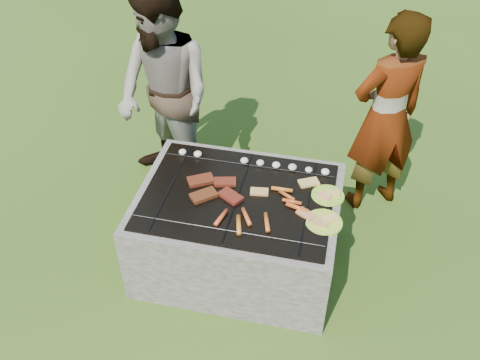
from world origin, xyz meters
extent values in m
plane|color=#264711|center=(0.00, 0.00, 0.00)|extent=(60.00, 60.00, 0.00)
cube|color=gray|center=(0.00, 0.41, 0.30)|extent=(1.30, 0.18, 0.60)
cube|color=gray|center=(0.00, -0.41, 0.30)|extent=(1.30, 0.18, 0.60)
cube|color=#AAA197|center=(-0.56, 0.00, 0.30)|extent=(0.18, 0.64, 0.60)
cube|color=gray|center=(0.56, 0.00, 0.30)|extent=(0.18, 0.64, 0.60)
cube|color=black|center=(0.00, 0.00, 0.24)|extent=(0.94, 0.64, 0.48)
sphere|color=#FF5914|center=(0.00, 0.00, 0.46)|extent=(0.10, 0.10, 0.10)
cube|color=black|center=(0.00, 0.00, 0.61)|extent=(1.20, 0.90, 0.01)
cylinder|color=black|center=(-0.45, 0.00, 0.61)|extent=(0.01, 0.88, 0.01)
cylinder|color=black|center=(0.00, 0.00, 0.61)|extent=(0.01, 0.88, 0.01)
cylinder|color=black|center=(0.45, 0.00, 0.61)|extent=(0.01, 0.88, 0.01)
cylinder|color=black|center=(0.00, -0.32, 0.61)|extent=(1.18, 0.01, 0.01)
cylinder|color=black|center=(0.00, 0.32, 0.61)|extent=(1.18, 0.01, 0.01)
ellipsoid|color=white|center=(-0.48, 0.34, 0.63)|extent=(0.05, 0.05, 0.04)
ellipsoid|color=white|center=(-0.37, 0.34, 0.63)|extent=(0.06, 0.06, 0.04)
ellipsoid|color=beige|center=(-0.03, 0.34, 0.63)|extent=(0.06, 0.06, 0.04)
ellipsoid|color=beige|center=(0.08, 0.34, 0.63)|extent=(0.05, 0.05, 0.04)
ellipsoid|color=white|center=(0.19, 0.34, 0.63)|extent=(0.06, 0.06, 0.04)
ellipsoid|color=beige|center=(0.30, 0.34, 0.63)|extent=(0.06, 0.06, 0.04)
ellipsoid|color=white|center=(0.41, 0.34, 0.63)|extent=(0.05, 0.05, 0.03)
ellipsoid|color=white|center=(0.52, 0.34, 0.63)|extent=(0.06, 0.06, 0.04)
cube|color=maroon|center=(-0.27, 0.08, 0.62)|extent=(0.19, 0.17, 0.02)
cube|color=maroon|center=(-0.11, 0.10, 0.62)|extent=(0.16, 0.11, 0.02)
cube|color=brown|center=(-0.21, -0.06, 0.62)|extent=(0.19, 0.18, 0.02)
cube|color=#9F2D1D|center=(-0.04, -0.03, 0.62)|extent=(0.18, 0.16, 0.02)
cylinder|color=orange|center=(0.27, 0.11, 0.62)|extent=(0.14, 0.03, 0.03)
cylinder|color=orange|center=(0.31, 0.06, 0.62)|extent=(0.12, 0.08, 0.02)
cylinder|color=orange|center=(0.35, 0.01, 0.62)|extent=(0.13, 0.03, 0.02)
cylinder|color=orange|center=(0.39, -0.04, 0.63)|extent=(0.15, 0.07, 0.03)
cylinder|color=orange|center=(0.10, -0.19, 0.63)|extent=(0.10, 0.14, 0.03)
cylinder|color=orange|center=(0.23, -0.21, 0.63)|extent=(0.07, 0.15, 0.03)
cylinder|color=orange|center=(-0.05, -0.23, 0.63)|extent=(0.06, 0.15, 0.03)
cylinder|color=orange|center=(0.07, -0.27, 0.63)|extent=(0.07, 0.16, 0.03)
cube|color=#E5CF75|center=(0.13, 0.06, 0.62)|extent=(0.12, 0.08, 0.02)
cube|color=tan|center=(0.45, -0.08, 0.62)|extent=(0.13, 0.11, 0.01)
cube|color=#E8D177|center=(0.43, 0.22, 0.62)|extent=(0.15, 0.13, 0.02)
cylinder|color=#D9FB3C|center=(0.56, 0.13, 0.61)|extent=(0.25, 0.25, 0.01)
cube|color=#ECCD78|center=(0.54, 0.11, 0.62)|extent=(0.10, 0.08, 0.01)
cube|color=#D7C66E|center=(0.59, 0.15, 0.62)|extent=(0.10, 0.07, 0.02)
cylinder|color=yellow|center=(0.56, -0.12, 0.61)|extent=(0.28, 0.28, 0.01)
cube|color=tan|center=(0.54, -0.14, 0.62)|extent=(0.10, 0.07, 0.02)
cube|color=#F2D97C|center=(0.59, -0.10, 0.62)|extent=(0.11, 0.10, 0.02)
imported|color=gray|center=(0.88, 0.85, 0.79)|extent=(0.69, 0.63, 1.58)
imported|color=gray|center=(-0.72, 0.70, 0.84)|extent=(1.03, 0.98, 1.67)
camera|label=1|loc=(0.58, -2.49, 2.90)|focal=40.00mm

